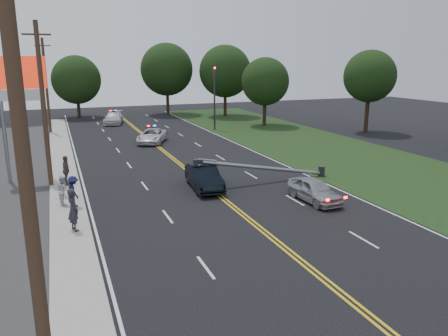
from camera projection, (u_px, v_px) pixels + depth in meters
name	position (u px, v px, depth m)	size (l,w,h in m)	color
ground	(268.00, 235.00, 19.88)	(120.00, 120.00, 0.00)	black
sidewalk	(66.00, 193.00, 25.97)	(1.80, 70.00, 0.12)	#A6A196
grass_verge	(366.00, 163.00, 33.66)	(12.00, 80.00, 0.01)	black
centerline_yellow	(200.00, 180.00, 28.93)	(0.36, 80.00, 0.00)	gold
pylon_sign	(20.00, 89.00, 27.42)	(3.20, 0.35, 8.00)	gray
traffic_signal	(214.00, 92.00, 48.92)	(0.28, 0.41, 7.05)	#2D2D30
fallen_streetlight	(271.00, 168.00, 28.37)	(9.36, 0.44, 1.91)	#2D2D30
utility_pole_near	(29.00, 207.00, 8.19)	(1.60, 0.28, 10.00)	#382619
utility_pole_mid	(44.00, 106.00, 26.29)	(1.60, 0.28, 10.00)	#382619
utility_pole_far	(46.00, 86.00, 46.20)	(1.60, 0.28, 10.00)	#382619
tree_6	(76.00, 80.00, 59.19)	(6.54, 6.54, 8.41)	black
tree_7	(167.00, 70.00, 62.69)	(7.48, 7.48, 10.16)	black
tree_8	(225.00, 71.00, 60.56)	(7.21, 7.21, 9.82)	black
tree_9	(265.00, 82.00, 51.82)	(5.67, 5.67, 8.10)	black
tree_13	(370.00, 76.00, 46.64)	(5.54, 5.54, 8.84)	black
crashed_sedan	(204.00, 177.00, 26.89)	(1.57, 4.49, 1.48)	black
waiting_sedan	(314.00, 190.00, 24.50)	(1.55, 3.85, 1.31)	#A0A4A8
emergency_a	(152.00, 136.00, 41.88)	(2.18, 4.73, 1.32)	silver
emergency_b	(114.00, 118.00, 54.31)	(2.08, 5.11, 1.48)	silver
bystander_a	(73.00, 210.00, 19.90)	(0.73, 0.48, 2.00)	#27262E
bystander_b	(63.00, 190.00, 23.56)	(0.78, 0.61, 1.60)	silver
bystander_c	(73.00, 191.00, 23.24)	(1.08, 0.62, 1.67)	#19193F
bystander_d	(66.00, 171.00, 27.19)	(1.10, 0.46, 1.87)	#574B45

